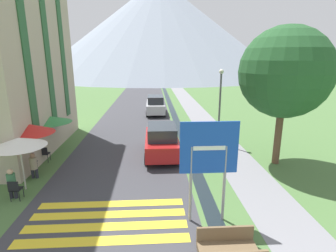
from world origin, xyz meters
name	(u,v)px	position (x,y,z in m)	size (l,w,h in m)	color
ground_plane	(162,118)	(0.00, 20.00, 0.00)	(160.00, 160.00, 0.00)	#476B38
road	(140,101)	(-2.50, 30.00, 0.00)	(6.40, 60.00, 0.01)	#38383D
footpath	(187,100)	(3.60, 30.00, 0.00)	(2.20, 60.00, 0.01)	slate
drainage_channel	(169,101)	(1.20, 30.00, 0.00)	(0.60, 60.00, 0.00)	black
crosswalk_marking	(108,220)	(-2.50, 4.32, 0.01)	(5.44, 2.54, 0.01)	yellow
mountain_distant	(159,29)	(1.49, 80.86, 13.86)	(73.69, 73.69, 27.72)	gray
road_sign	(209,157)	(0.91, 4.16, 2.33)	(1.90, 0.11, 3.52)	gray
footbridge	(230,251)	(1.20, 2.34, 0.23)	(1.70, 1.10, 0.65)	brown
parked_car_near	(162,140)	(-0.40, 10.38, 0.91)	(1.91, 4.16, 1.82)	#A31919
parked_car_far	(156,105)	(-0.59, 21.82, 0.91)	(1.86, 4.36, 1.82)	#B2B2B7
cafe_chair_far_right	(45,153)	(-6.70, 9.82, 0.51)	(0.40, 0.40, 0.85)	black
cafe_chair_middle	(31,162)	(-6.87, 8.59, 0.51)	(0.40, 0.40, 0.85)	black
cafe_chair_nearest	(15,189)	(-6.30, 5.87, 0.51)	(0.40, 0.40, 0.85)	black
cafe_umbrella_front_white	(19,142)	(-6.36, 6.79, 2.11)	(2.13, 2.13, 2.30)	#B7B2A8
cafe_umbrella_middle_red	(28,129)	(-6.87, 8.75, 2.15)	(2.42, 2.42, 2.39)	#B7B2A8
cafe_umbrella_rear_green	(49,119)	(-6.85, 11.37, 1.99)	(2.47, 2.47, 2.18)	#B7B2A8
person_seated_far	(12,182)	(-6.49, 6.06, 0.70)	(0.32, 0.32, 1.26)	#282833
person_seated_near	(33,164)	(-6.42, 7.86, 0.68)	(0.32, 0.32, 1.23)	#282833
streetlamp	(220,100)	(3.32, 12.28, 2.85)	(0.28, 0.28, 4.76)	#515156
tree_by_path	(285,73)	(5.61, 8.96, 4.74)	(4.48, 4.48, 6.99)	brown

